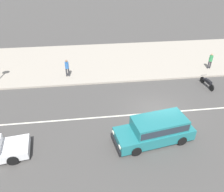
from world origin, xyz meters
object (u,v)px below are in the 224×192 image
pedestrian_near_clock (211,60)px  pedestrian_far_end (67,67)px  motorcycle_0 (207,82)px  minivan_teal_2 (156,129)px

pedestrian_near_clock → pedestrian_far_end: pedestrian_far_end is taller
motorcycle_0 → pedestrian_far_end: bearing=165.2°
motorcycle_0 → pedestrian_far_end: (-12.04, 3.17, 0.68)m
minivan_teal_2 → pedestrian_far_end: (-5.69, 8.96, 0.26)m
motorcycle_0 → pedestrian_near_clock: (1.84, 3.16, 0.63)m
minivan_teal_2 → pedestrian_near_clock: 12.13m
minivan_teal_2 → motorcycle_0: size_ratio=2.56×
pedestrian_near_clock → pedestrian_far_end: size_ratio=0.95×
pedestrian_far_end → pedestrian_near_clock: bearing=-0.1°
minivan_teal_2 → pedestrian_near_clock: (8.19, 8.95, 0.21)m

